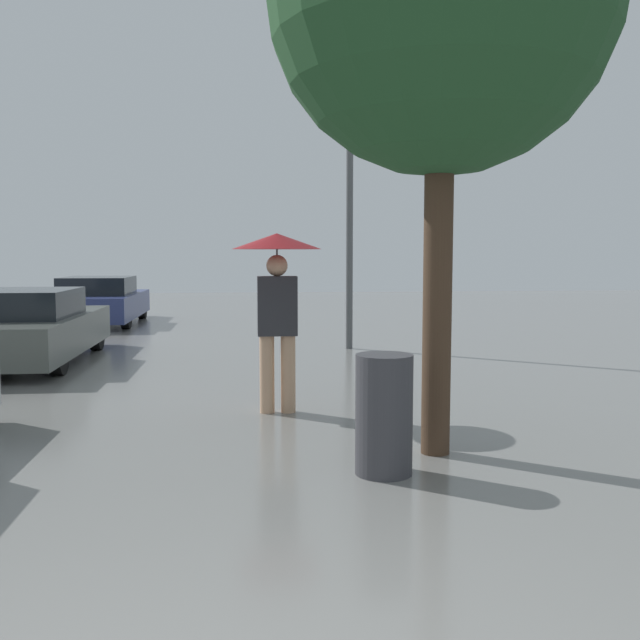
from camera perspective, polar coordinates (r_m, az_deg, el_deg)
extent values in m
cylinder|color=tan|center=(7.72, -4.26, -4.34)|extent=(0.16, 0.16, 0.84)
cylinder|color=tan|center=(7.73, -2.56, -4.32)|extent=(0.16, 0.16, 0.84)
cube|color=#2D2D33|center=(7.64, -3.44, 1.14)|extent=(0.42, 0.25, 0.63)
sphere|color=tan|center=(7.62, -3.46, 4.37)|extent=(0.23, 0.23, 0.23)
cylinder|color=#515456|center=(7.62, -3.45, 3.17)|extent=(0.02, 0.02, 0.67)
cone|color=maroon|center=(7.62, -3.47, 6.31)|extent=(0.96, 0.96, 0.17)
cube|color=#4C514C|center=(12.20, -22.43, -1.02)|extent=(1.80, 4.31, 0.58)
cube|color=black|center=(11.95, -22.80, 1.25)|extent=(1.53, 1.94, 0.42)
cylinder|color=black|center=(13.73, -24.10, -1.08)|extent=(0.18, 0.59, 0.59)
cylinder|color=black|center=(13.32, -17.45, -1.04)|extent=(0.18, 0.59, 0.59)
cylinder|color=black|center=(10.73, -20.23, -2.62)|extent=(0.18, 0.59, 0.59)
cube|color=navy|center=(18.28, -17.18, 1.13)|extent=(1.84, 4.24, 0.57)
cube|color=black|center=(18.05, -17.35, 2.65)|extent=(1.56, 1.91, 0.42)
cylinder|color=black|center=(19.75, -18.80, 0.94)|extent=(0.18, 0.61, 0.61)
cylinder|color=black|center=(19.45, -14.04, 1.01)|extent=(0.18, 0.61, 0.61)
cylinder|color=black|center=(17.20, -20.71, 0.27)|extent=(0.18, 0.61, 0.61)
cylinder|color=black|center=(16.86, -15.25, 0.33)|extent=(0.18, 0.61, 0.61)
cylinder|color=#473323|center=(6.11, 9.40, 3.26)|extent=(0.25, 0.25, 3.01)
cylinder|color=#515456|center=(12.83, 2.38, 6.93)|extent=(0.12, 0.12, 4.15)
sphere|color=beige|center=(13.07, 2.41, 16.41)|extent=(0.26, 0.26, 0.26)
cylinder|color=#38383D|center=(5.61, 5.14, -7.53)|extent=(0.45, 0.45, 0.94)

